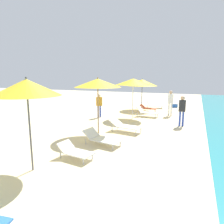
# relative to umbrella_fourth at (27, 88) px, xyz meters

# --- Properties ---
(umbrella_fourth) EXTENTS (1.88, 1.88, 2.74)m
(umbrella_fourth) POSITION_rel_umbrella_fourth_xyz_m (0.00, 0.00, 0.00)
(umbrella_fourth) COLOR #4C4C51
(umbrella_fourth) RESTS_ON ground
(lounger_fourth_shoreside) EXTENTS (1.27, 0.72, 0.52)m
(lounger_fourth_shoreside) POSITION_rel_umbrella_fourth_xyz_m (0.69, 1.21, -2.18)
(lounger_fourth_shoreside) COLOR white
(lounger_fourth_shoreside) RESTS_ON ground
(umbrella_fifth) EXTENTS (2.15, 2.15, 2.72)m
(umbrella_fifth) POSITION_rel_umbrella_fourth_xyz_m (0.15, 3.95, 0.01)
(umbrella_fifth) COLOR olive
(umbrella_fifth) RESTS_ON ground
(lounger_fifth_shoreside) EXTENTS (1.69, 0.90, 0.59)m
(lounger_fifth_shoreside) POSITION_rel_umbrella_fourth_xyz_m (1.14, 4.97, -2.12)
(lounger_fifth_shoreside) COLOR white
(lounger_fifth_shoreside) RESTS_ON ground
(lounger_fifth_inland) EXTENTS (1.62, 0.90, 0.58)m
(lounger_fifth_inland) POSITION_rel_umbrella_fourth_xyz_m (0.89, 2.81, -2.17)
(lounger_fifth_inland) COLOR white
(lounger_fifth_inland) RESTS_ON ground
(umbrella_sixth) EXTENTS (2.34, 2.34, 2.69)m
(umbrella_sixth) POSITION_rel_umbrella_fourth_xyz_m (0.49, 8.21, -0.03)
(umbrella_sixth) COLOR silver
(umbrella_sixth) RESTS_ON ground
(lounger_sixth_shoreside) EXTENTS (1.50, 0.75, 0.68)m
(lounger_sixth_shoreside) POSITION_rel_umbrella_fourth_xyz_m (1.23, 9.16, -2.10)
(lounger_sixth_shoreside) COLOR white
(lounger_sixth_shoreside) RESTS_ON ground
(umbrella_farthest) EXTENTS (2.47, 2.47, 2.60)m
(umbrella_farthest) POSITION_rel_umbrella_fourth_xyz_m (0.11, 11.90, -0.18)
(umbrella_farthest) COLOR #4C4C51
(umbrella_farthest) RESTS_ON ground
(lounger_farthest_shoreside) EXTENTS (1.53, 0.94, 0.65)m
(lounger_farthest_shoreside) POSITION_rel_umbrella_fourth_xyz_m (0.91, 13.17, -2.16)
(lounger_farthest_shoreside) COLOR white
(lounger_farthest_shoreside) RESTS_ON ground
(lounger_farthest_inland) EXTENTS (1.32, 0.77, 0.59)m
(lounger_farthest_inland) POSITION_rel_umbrella_fourth_xyz_m (0.88, 10.97, -2.12)
(lounger_farthest_inland) COLOR #D8593F
(lounger_farthest_inland) RESTS_ON ground
(person_walking_near) EXTENTS (0.38, 0.25, 1.70)m
(person_walking_near) POSITION_rel_umbrella_fourth_xyz_m (3.63, 7.32, -1.41)
(person_walking_near) COLOR #334CB2
(person_walking_near) RESTS_ON ground
(person_walking_mid) EXTENTS (0.37, 0.42, 1.61)m
(person_walking_mid) POSITION_rel_umbrella_fourth_xyz_m (-1.70, 7.65, -1.47)
(person_walking_mid) COLOR #334CB2
(person_walking_mid) RESTS_ON ground
(person_walking_far) EXTENTS (0.38, 0.26, 1.79)m
(person_walking_far) POSITION_rel_umbrella_fourth_xyz_m (2.65, 10.12, -1.35)
(person_walking_far) COLOR silver
(person_walking_far) RESTS_ON ground
(cooler_box) EXTENTS (0.62, 0.52, 0.37)m
(cooler_box) POSITION_rel_umbrella_fourth_xyz_m (2.50, 14.29, -2.26)
(cooler_box) COLOR #2659B2
(cooler_box) RESTS_ON ground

